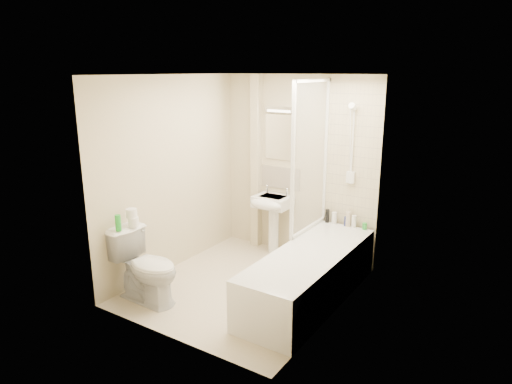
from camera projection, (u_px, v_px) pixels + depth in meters
The scene contains 25 objects.
floor at pixel (246, 287), 5.32m from camera, with size 2.50×2.50×0.00m, color beige.
wall_back at pixel (298, 167), 6.03m from camera, with size 2.20×0.02×2.40m, color beige.
wall_left at pixel (171, 175), 5.59m from camera, with size 0.02×2.50×2.40m, color beige.
wall_right at pixel (338, 202), 4.44m from camera, with size 0.02×2.50×2.40m, color beige.
ceiling at pixel (244, 75), 4.70m from camera, with size 2.20×2.50×0.02m, color white.
tile_back at pixel (353, 156), 5.57m from camera, with size 0.70×0.01×1.75m, color beige.
tile_right at pixel (344, 177), 4.50m from camera, with size 0.01×2.10×1.75m, color beige.
pipe_boxing at pixel (256, 163), 6.30m from camera, with size 0.12×0.12×2.40m, color beige.
splashback at pixel (280, 178), 6.20m from camera, with size 0.60×0.01×0.30m, color beige.
mirror at pixel (281, 137), 6.06m from camera, with size 0.46×0.01×0.60m, color white.
strip_light at pixel (280, 109), 5.94m from camera, with size 0.42×0.07×0.07m, color silver.
bathtub at pixel (310, 275), 4.97m from camera, with size 0.70×2.10×0.55m.
shower_screen at pixel (311, 157), 5.39m from camera, with size 0.04×0.92×1.80m.
shower_fixture at pixel (352, 147), 5.50m from camera, with size 0.10×0.16×0.99m.
pedestal_sink at pixel (271, 208), 6.12m from camera, with size 0.48×0.46×0.93m.
bottle_black_a at pixel (327, 216), 5.85m from camera, with size 0.05×0.05×0.17m, color black.
bottle_white_a at pixel (334, 218), 5.80m from camera, with size 0.06×0.06×0.15m, color white.
bottle_blue at pixel (346, 221), 5.72m from camera, with size 0.05×0.05×0.12m, color navy.
bottle_cream at pixel (348, 219), 5.70m from camera, with size 0.06×0.06×0.19m, color beige.
bottle_white_b at pixel (354, 221), 5.66m from camera, with size 0.06×0.06×0.15m, color white.
bottle_green at pixel (365, 226), 5.60m from camera, with size 0.06×0.06×0.08m, color green.
toilet at pixel (146, 266), 4.91m from camera, with size 0.80×0.47×0.80m, color white.
toilet_roll_lower at pixel (133, 222), 4.96m from camera, with size 0.11×0.11×0.10m, color white.
toilet_roll_upper at pixel (131, 213), 4.94m from camera, with size 0.12×0.12×0.10m, color white.
green_bottle at pixel (118, 223), 4.81m from camera, with size 0.06×0.06×0.17m, color green.
Camera 1 is at (2.73, -4.01, 2.45)m, focal length 32.00 mm.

